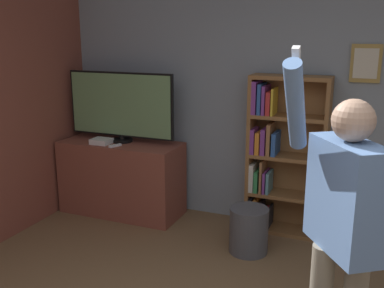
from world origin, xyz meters
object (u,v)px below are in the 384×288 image
person (345,217)px  waste_bin (249,230)px  bookshelf (279,156)px  television (121,106)px  game_console (101,141)px

person → waste_bin: person is taller
bookshelf → person: size_ratio=0.82×
television → bookshelf: size_ratio=0.78×
game_console → waste_bin: (1.67, -0.23, -0.61)m
bookshelf → game_console: bearing=-169.8°
person → game_console: bearing=-155.7°
bookshelf → waste_bin: bookshelf is taller
game_console → person: 2.93m
game_console → person: (2.52, -1.50, 0.17)m
game_console → waste_bin: bearing=-7.9°
bookshelf → person: 1.97m
television → game_console: (-0.15, -0.16, -0.36)m
game_console → person: size_ratio=0.11×
game_console → person: bearing=-30.7°
person → television: bearing=-160.0°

